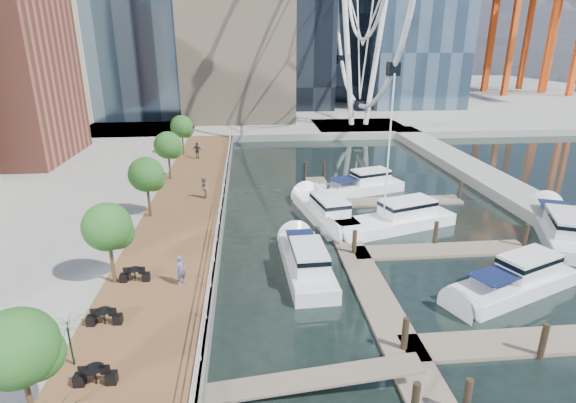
# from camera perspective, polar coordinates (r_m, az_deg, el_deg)

# --- Properties ---
(ground) EXTENTS (520.00, 520.00, 0.00)m
(ground) POSITION_cam_1_polar(r_m,az_deg,el_deg) (23.33, 5.52, -15.84)
(ground) COLOR black
(ground) RESTS_ON ground
(boardwalk) EXTENTS (6.00, 60.00, 1.00)m
(boardwalk) POSITION_cam_1_polar(r_m,az_deg,el_deg) (36.42, -12.98, -1.84)
(boardwalk) COLOR brown
(boardwalk) RESTS_ON ground
(seawall) EXTENTS (0.25, 60.00, 1.00)m
(seawall) POSITION_cam_1_polar(r_m,az_deg,el_deg) (36.12, -8.27, -1.71)
(seawall) COLOR #595954
(seawall) RESTS_ON ground
(land_far) EXTENTS (200.00, 114.00, 1.00)m
(land_far) POSITION_cam_1_polar(r_m,az_deg,el_deg) (121.40, -3.49, 13.40)
(land_far) COLOR gray
(land_far) RESTS_ON ground
(breakwater) EXTENTS (4.00, 60.00, 1.00)m
(breakwater) POSITION_cam_1_polar(r_m,az_deg,el_deg) (47.25, 25.38, 1.68)
(breakwater) COLOR gray
(breakwater) RESTS_ON ground
(pier) EXTENTS (14.00, 12.00, 1.00)m
(pier) POSITION_cam_1_polar(r_m,az_deg,el_deg) (74.02, 8.92, 9.24)
(pier) COLOR gray
(pier) RESTS_ON ground
(railing) EXTENTS (0.10, 60.00, 1.05)m
(railing) POSITION_cam_1_polar(r_m,az_deg,el_deg) (35.77, -8.50, -0.19)
(railing) COLOR white
(railing) RESTS_ON boardwalk
(floating_docks) EXTENTS (16.00, 34.00, 2.60)m
(floating_docks) POSITION_cam_1_polar(r_m,az_deg,el_deg) (33.59, 15.89, -3.98)
(floating_docks) COLOR #6D6051
(floating_docks) RESTS_ON ground
(port_cranes) EXTENTS (40.00, 52.00, 38.00)m
(port_cranes) POSITION_cam_1_polar(r_m,az_deg,el_deg) (135.01, 28.64, 20.13)
(port_cranes) COLOR #D84C14
(port_cranes) RESTS_ON ground
(street_trees) EXTENTS (2.60, 42.60, 4.60)m
(street_trees) POSITION_cam_1_polar(r_m,az_deg,el_deg) (34.73, -17.58, 3.29)
(street_trees) COLOR #3F2B1C
(street_trees) RESTS_ON ground
(cafe_tables) EXTENTS (2.50, 13.70, 0.74)m
(cafe_tables) POSITION_cam_1_polar(r_m,az_deg,el_deg) (21.59, -22.75, -16.32)
(cafe_tables) COLOR black
(cafe_tables) RESTS_ON ground
(yacht_foreground) EXTENTS (9.25, 5.71, 2.15)m
(yacht_foreground) POSITION_cam_1_polar(r_m,az_deg,el_deg) (29.14, 26.63, -10.28)
(yacht_foreground) COLOR silver
(yacht_foreground) RESTS_ON ground
(pedestrian_near) EXTENTS (0.73, 0.73, 1.72)m
(pedestrian_near) POSITION_cam_1_polar(r_m,az_deg,el_deg) (25.23, -13.43, -8.46)
(pedestrian_near) COLOR #52556E
(pedestrian_near) RESTS_ON boardwalk
(pedestrian_mid) EXTENTS (0.74, 0.93, 1.87)m
(pedestrian_mid) POSITION_cam_1_polar(r_m,az_deg,el_deg) (38.46, -10.68, 1.74)
(pedestrian_mid) COLOR #886E5E
(pedestrian_mid) RESTS_ON boardwalk
(pedestrian_far) EXTENTS (1.19, 0.89, 1.88)m
(pedestrian_far) POSITION_cam_1_polar(r_m,az_deg,el_deg) (52.13, -11.44, 6.39)
(pedestrian_far) COLOR #2F353B
(pedestrian_far) RESTS_ON boardwalk
(moored_yachts) EXTENTS (24.35, 36.03, 11.50)m
(moored_yachts) POSITION_cam_1_polar(r_m,az_deg,el_deg) (33.91, 14.77, -4.55)
(moored_yachts) COLOR white
(moored_yachts) RESTS_ON ground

